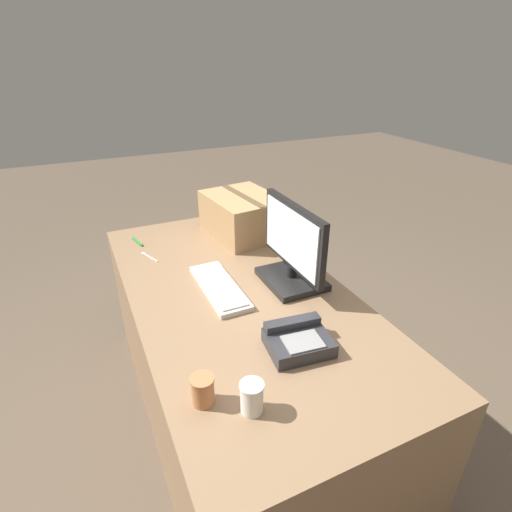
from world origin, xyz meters
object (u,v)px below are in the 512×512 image
at_px(monitor, 293,251).
at_px(paper_cup_right, 252,397).
at_px(desk_phone, 298,340).
at_px(pen_marker, 137,242).
at_px(keyboard, 219,287).
at_px(paper_cup_left, 203,390).
at_px(spoon, 147,256).
at_px(cardboard_box, 243,215).

distance_m(monitor, paper_cup_right, 0.76).
bearing_deg(paper_cup_right, desk_phone, 125.15).
height_order(paper_cup_right, pen_marker, paper_cup_right).
xyz_separation_m(monitor, keyboard, (-0.08, -0.32, -0.14)).
relative_size(paper_cup_left, pen_marker, 0.76).
distance_m(desk_phone, spoon, 1.00).
xyz_separation_m(paper_cup_right, cardboard_box, (-1.18, 0.48, 0.06)).
distance_m(desk_phone, pen_marker, 1.18).
relative_size(desk_phone, cardboard_box, 0.50).
relative_size(monitor, paper_cup_right, 4.60).
xyz_separation_m(keyboard, desk_phone, (0.48, 0.12, 0.02)).
height_order(desk_phone, paper_cup_right, paper_cup_right).
xyz_separation_m(paper_cup_left, pen_marker, (-1.22, 0.02, -0.04)).
distance_m(keyboard, paper_cup_left, 0.63).
height_order(monitor, cardboard_box, monitor).
height_order(monitor, keyboard, monitor).
relative_size(keyboard, spoon, 3.06).
bearing_deg(keyboard, paper_cup_left, -24.27).
bearing_deg(desk_phone, spoon, -153.24).
distance_m(spoon, cardboard_box, 0.57).
xyz_separation_m(desk_phone, paper_cup_right, (0.18, -0.26, 0.02)).
height_order(monitor, paper_cup_left, monitor).
distance_m(desk_phone, cardboard_box, 1.02).
bearing_deg(monitor, desk_phone, -26.39).
bearing_deg(paper_cup_left, pen_marker, 179.08).
bearing_deg(monitor, pen_marker, -142.02).
xyz_separation_m(desk_phone, pen_marker, (-1.12, -0.36, -0.03)).
xyz_separation_m(paper_cup_left, spoon, (-1.04, 0.04, -0.05)).
height_order(monitor, desk_phone, monitor).
xyz_separation_m(desk_phone, paper_cup_left, (0.09, -0.38, 0.02)).
distance_m(monitor, cardboard_box, 0.59).
height_order(keyboard, pen_marker, keyboard).
xyz_separation_m(paper_cup_left, cardboard_box, (-1.09, 0.60, 0.06)).
xyz_separation_m(monitor, paper_cup_right, (0.59, -0.46, -0.11)).
height_order(keyboard, paper_cup_left, paper_cup_left).
distance_m(keyboard, spoon, 0.51).
distance_m(monitor, spoon, 0.78).
bearing_deg(spoon, keyboard, -175.19).
height_order(spoon, cardboard_box, cardboard_box).
relative_size(keyboard, paper_cup_left, 4.53).
bearing_deg(monitor, cardboard_box, 178.52).
height_order(keyboard, cardboard_box, cardboard_box).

